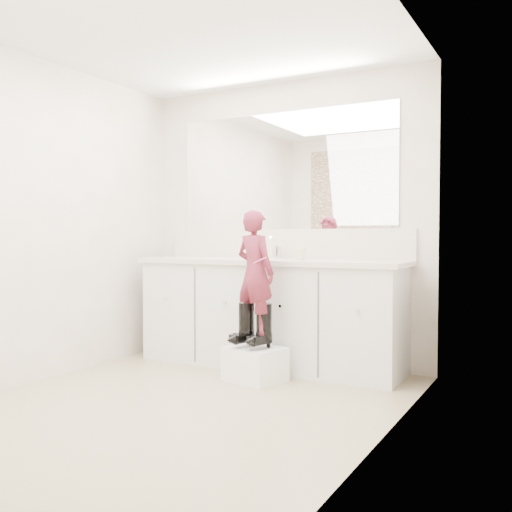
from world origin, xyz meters
The scene contains 17 objects.
floor centered at (0.00, 0.00, 0.00)m, with size 3.00×3.00×0.00m, color #998464.
ceiling centered at (0.00, 0.00, 2.40)m, with size 3.00×3.00×0.00m, color white.
wall_back centered at (0.00, 1.50, 1.20)m, with size 2.60×2.60×0.00m, color beige.
wall_left centered at (-1.30, 0.00, 1.20)m, with size 3.00×3.00×0.00m, color beige.
wall_right centered at (1.30, 0.00, 1.20)m, with size 3.00×3.00×0.00m, color beige.
vanity_cabinet centered at (0.00, 1.23, 0.42)m, with size 2.20×0.55×0.85m, color silver.
countertop centered at (0.00, 1.21, 0.87)m, with size 2.28×0.58×0.04m, color beige.
backsplash centered at (0.00, 1.49, 1.02)m, with size 2.28×0.03×0.25m, color beige.
mirror centered at (0.00, 1.49, 1.64)m, with size 2.00×0.02×1.00m, color white.
faucet centered at (0.00, 1.38, 0.94)m, with size 0.08×0.08×0.10m, color silver.
cup centered at (0.29, 1.20, 0.94)m, with size 0.10×0.10×0.10m, color beige.
soap_bottle centered at (-0.19, 1.21, 0.97)m, with size 0.07×0.08×0.17m, color white.
step_stool centered at (0.13, 0.75, 0.13)m, with size 0.40×0.33×0.25m, color white.
boot_left centered at (0.05, 0.75, 0.42)m, with size 0.12×0.22×0.33m, color black, non-canonical shape.
boot_right centered at (0.20, 0.75, 0.42)m, with size 0.12×0.22×0.33m, color black, non-canonical shape.
toddler centered at (0.13, 0.75, 0.81)m, with size 0.33×0.22×0.92m, color #AD354F.
toothbrush centered at (0.20, 0.69, 0.90)m, with size 0.01×0.01×0.14m, color #D2518F.
Camera 1 is at (2.14, -2.94, 1.08)m, focal length 40.00 mm.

